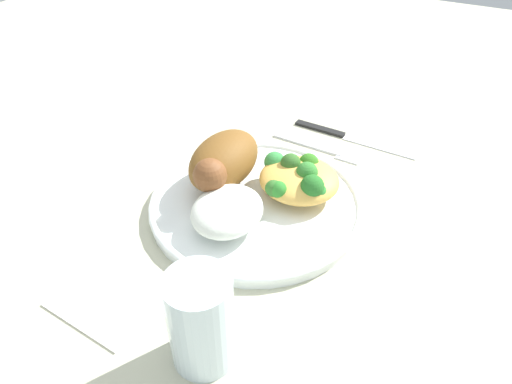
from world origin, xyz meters
name	(u,v)px	position (x,y,z in m)	size (l,w,h in m)	color
ground_plane	(256,209)	(0.00, 0.00, 0.00)	(2.00, 2.00, 0.00)	#BDBC9D
plate	(256,203)	(0.00, 0.00, 0.01)	(0.26, 0.26, 0.02)	white
roasted_chicken	(223,161)	(-0.01, -0.05, 0.05)	(0.13, 0.07, 0.06)	brown
rice_pile	(227,211)	(0.05, -0.01, 0.03)	(0.09, 0.08, 0.04)	white
mac_cheese_with_broccoli	(299,178)	(-0.04, 0.04, 0.04)	(0.10, 0.10, 0.04)	#EEB852
fork	(320,148)	(-0.16, 0.02, 0.00)	(0.02, 0.14, 0.01)	silver
knife	(344,135)	(-0.21, 0.04, 0.00)	(0.03, 0.19, 0.01)	black
water_glass	(201,321)	(0.20, 0.05, 0.05)	(0.06, 0.06, 0.10)	silver
napkin	(107,299)	(0.19, -0.07, 0.00)	(0.08, 0.10, 0.00)	white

